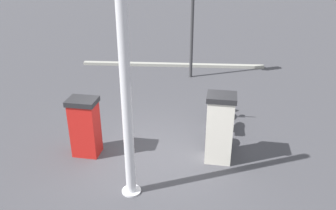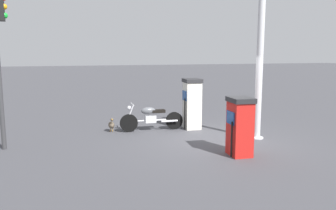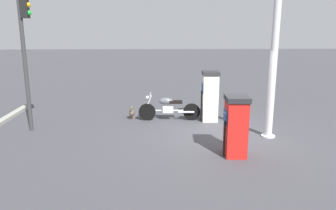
% 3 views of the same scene
% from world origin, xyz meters
% --- Properties ---
extents(ground_plane, '(120.00, 120.00, 0.00)m').
position_xyz_m(ground_plane, '(0.00, 0.00, 0.00)').
color(ground_plane, '#424247').
extents(fuel_pump_near, '(0.65, 0.71, 1.70)m').
position_xyz_m(fuel_pump_near, '(-0.08, -1.60, 0.86)').
color(fuel_pump_near, silver).
rests_on(fuel_pump_near, ground).
extents(fuel_pump_far, '(0.63, 0.73, 1.47)m').
position_xyz_m(fuel_pump_far, '(-0.08, 1.60, 0.75)').
color(fuel_pump_far, red).
rests_on(fuel_pump_far, ground).
extents(motorcycle_near_pump, '(2.13, 0.56, 0.93)m').
position_xyz_m(motorcycle_near_pump, '(1.34, -1.70, 0.45)').
color(motorcycle_near_pump, black).
rests_on(motorcycle_near_pump, ground).
extents(wandering_duck, '(0.21, 0.49, 0.49)m').
position_xyz_m(wandering_duck, '(2.61, -1.96, 0.24)').
color(wandering_duck, brown).
rests_on(wandering_duck, ground).
extents(roadside_traffic_light, '(0.38, 0.25, 4.08)m').
position_xyz_m(roadside_traffic_light, '(5.58, -0.81, 2.77)').
color(roadside_traffic_light, '#38383A').
rests_on(roadside_traffic_light, ground).
extents(canopy_support_pole, '(0.40, 0.40, 4.45)m').
position_xyz_m(canopy_support_pole, '(-1.45, 0.25, 2.15)').
color(canopy_support_pole, silver).
rests_on(canopy_support_pole, ground).
extents(road_edge_kerb, '(0.37, 7.74, 0.12)m').
position_xyz_m(road_edge_kerb, '(6.91, 0.00, 0.06)').
color(road_edge_kerb, '#9E9E93').
rests_on(road_edge_kerb, ground).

